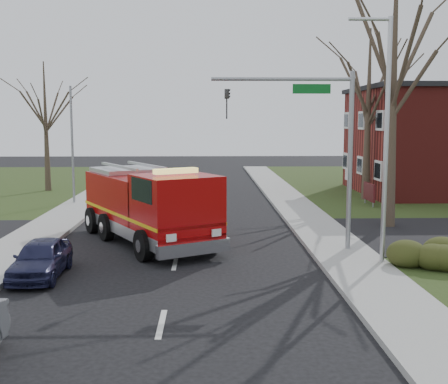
{
  "coord_description": "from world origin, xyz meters",
  "views": [
    {
      "loc": [
        1.15,
        -19.34,
        4.99
      ],
      "look_at": [
        1.85,
        4.1,
        2.0
      ],
      "focal_mm": 45.0,
      "sensor_mm": 36.0,
      "label": 1
    }
  ],
  "objects": [
    {
      "name": "sidewalk_right",
      "position": [
        6.2,
        0.0,
        0.07
      ],
      "size": [
        2.4,
        80.0,
        0.15
      ],
      "primitive_type": "cube",
      "color": "gray",
      "rests_on": "ground"
    },
    {
      "name": "fire_engine",
      "position": [
        -1.23,
        3.28,
        1.48
      ],
      "size": [
        6.31,
        8.42,
        3.26
      ],
      "rotation": [
        0.0,
        0.0,
        0.5
      ],
      "color": "#9C0708",
      "rests_on": "ground"
    },
    {
      "name": "streetlight_pole",
      "position": [
        7.14,
        -0.5,
        4.55
      ],
      "size": [
        1.48,
        0.16,
        8.4
      ],
      "color": "#B7BABF",
      "rests_on": "ground"
    },
    {
      "name": "bare_tree_left",
      "position": [
        -10.0,
        20.0,
        5.56
      ],
      "size": [
        4.5,
        4.5,
        9.0
      ],
      "color": "#362B20",
      "rests_on": "ground"
    },
    {
      "name": "ground",
      "position": [
        0.0,
        0.0,
        0.0
      ],
      "size": [
        120.0,
        120.0,
        0.0
      ],
      "primitive_type": "plane",
      "color": "black",
      "rests_on": "ground"
    },
    {
      "name": "bare_tree_far",
      "position": [
        11.0,
        15.0,
        6.49
      ],
      "size": [
        5.25,
        5.25,
        10.5
      ],
      "color": "#362B20",
      "rests_on": "ground"
    },
    {
      "name": "health_center_sign",
      "position": [
        10.5,
        12.5,
        0.88
      ],
      "size": [
        0.12,
        2.0,
        1.4
      ],
      "color": "#461013",
      "rests_on": "ground"
    },
    {
      "name": "bare_tree_near",
      "position": [
        9.5,
        6.0,
        7.41
      ],
      "size": [
        6.0,
        6.0,
        12.0
      ],
      "color": "#362B20",
      "rests_on": "ground"
    },
    {
      "name": "hedge_corner",
      "position": [
        9.0,
        -1.0,
        0.58
      ],
      "size": [
        2.8,
        2.0,
        0.9
      ],
      "primitive_type": "ellipsoid",
      "color": "#2B3312",
      "rests_on": "lawn_right"
    },
    {
      "name": "parked_car_maroon",
      "position": [
        -4.19,
        -1.65,
        0.62
      ],
      "size": [
        1.5,
        3.64,
        1.23
      ],
      "primitive_type": "imported",
      "rotation": [
        0.0,
        0.0,
        0.01
      ],
      "color": "#1C1E3F",
      "rests_on": "ground"
    },
    {
      "name": "traffic_signal_mast",
      "position": [
        5.21,
        1.5,
        4.71
      ],
      "size": [
        5.29,
        0.18,
        6.8
      ],
      "color": "gray",
      "rests_on": "ground"
    },
    {
      "name": "utility_pole_far",
      "position": [
        -6.8,
        14.0,
        3.5
      ],
      "size": [
        0.14,
        0.14,
        7.0
      ],
      "primitive_type": "cylinder",
      "color": "gray",
      "rests_on": "ground"
    }
  ]
}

